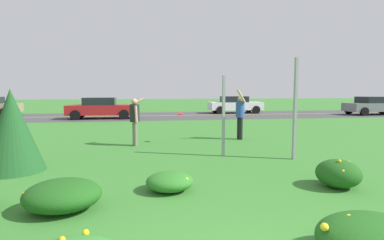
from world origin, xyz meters
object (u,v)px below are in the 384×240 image
at_px(car_red_center_left, 101,108).
at_px(car_white_center_right, 235,105).
at_px(sign_post_near_path, 223,116).
at_px(frisbee_red, 180,114).
at_px(sign_post_by_roadside, 295,109).
at_px(person_thrower_dark_shirt, 135,117).
at_px(person_catcher_blue_shirt, 240,113).
at_px(car_gray_rightmost, 374,106).

relative_size(car_red_center_left, car_white_center_right, 1.00).
height_order(sign_post_near_path, frisbee_red, sign_post_near_path).
distance_m(sign_post_by_roadside, person_thrower_dark_shirt, 5.27).
bearing_deg(car_red_center_left, person_catcher_blue_shirt, -57.15).
bearing_deg(car_red_center_left, frisbee_red, -68.66).
bearing_deg(sign_post_by_roadside, person_catcher_blue_shirt, 96.01).
bearing_deg(person_catcher_blue_shirt, frisbee_red, -169.82).
relative_size(sign_post_by_roadside, car_white_center_right, 0.62).
relative_size(person_catcher_blue_shirt, car_red_center_left, 0.44).
distance_m(sign_post_near_path, car_white_center_right, 17.44).
bearing_deg(sign_post_near_path, car_gray_rightmost, 39.22).
distance_m(person_thrower_dark_shirt, car_white_center_right, 16.53).
height_order(sign_post_by_roadside, person_catcher_blue_shirt, sign_post_by_roadside).
xyz_separation_m(sign_post_near_path, person_thrower_dark_shirt, (-2.58, 2.14, -0.19)).
bearing_deg(sign_post_near_path, person_catcher_blue_shirt, 63.18).
bearing_deg(car_red_center_left, car_gray_rightmost, 0.00).
xyz_separation_m(frisbee_red, car_red_center_left, (-4.14, 10.60, -0.33)).
xyz_separation_m(car_white_center_right, car_gray_rightmost, (10.44, -3.50, 0.00)).
height_order(person_catcher_blue_shirt, car_red_center_left, person_catcher_blue_shirt).
bearing_deg(sign_post_near_path, sign_post_by_roadside, -21.42).
relative_size(person_thrower_dark_shirt, car_white_center_right, 0.37).
distance_m(sign_post_near_path, frisbee_red, 2.63).
relative_size(person_catcher_blue_shirt, frisbee_red, 7.50).
relative_size(person_thrower_dark_shirt, frisbee_red, 6.36).
xyz_separation_m(sign_post_near_path, car_gray_rightmost, (15.97, 13.03, -0.43)).
relative_size(sign_post_by_roadside, car_red_center_left, 0.62).
height_order(frisbee_red, car_red_center_left, car_red_center_left).
distance_m(person_catcher_blue_shirt, car_white_center_right, 14.26).
relative_size(sign_post_near_path, car_red_center_left, 0.52).
height_order(sign_post_near_path, car_red_center_left, sign_post_near_path).
xyz_separation_m(car_red_center_left, car_gray_rightmost, (21.08, 0.00, 0.00)).
height_order(person_thrower_dark_shirt, car_red_center_left, person_thrower_dark_shirt).
distance_m(person_thrower_dark_shirt, person_catcher_blue_shirt, 4.10).
relative_size(sign_post_by_roadside, person_thrower_dark_shirt, 1.68).
relative_size(sign_post_near_path, frisbee_red, 8.95).
bearing_deg(person_catcher_blue_shirt, car_gray_rightmost, 34.99).
distance_m(person_thrower_dark_shirt, car_red_center_left, 11.19).
height_order(car_white_center_right, car_gray_rightmost, same).
height_order(sign_post_by_roadside, car_gray_rightmost, sign_post_by_roadside).
distance_m(sign_post_near_path, car_gray_rightmost, 20.62).
bearing_deg(frisbee_red, person_catcher_blue_shirt, 10.18).
distance_m(sign_post_by_roadside, car_white_center_right, 17.66).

